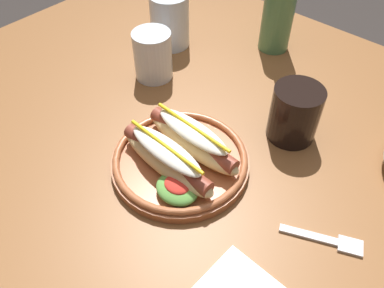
% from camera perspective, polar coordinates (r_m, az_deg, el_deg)
% --- Properties ---
extents(ground_plane, '(8.00, 8.00, 0.00)m').
position_cam_1_polar(ground_plane, '(1.36, 2.20, -20.34)').
color(ground_plane, '#2D2826').
extents(dining_table, '(1.27, 0.95, 0.74)m').
position_cam_1_polar(dining_table, '(0.81, 3.46, -2.18)').
color(dining_table, brown).
rests_on(dining_table, ground_plane).
extents(hot_dog_plate, '(0.24, 0.24, 0.08)m').
position_cam_1_polar(hot_dog_plate, '(0.65, -1.77, -1.81)').
color(hot_dog_plate, '#9E5633').
rests_on(hot_dog_plate, dining_table).
extents(fork, '(0.12, 0.07, 0.00)m').
position_cam_1_polar(fork, '(0.62, 19.26, -13.14)').
color(fork, silver).
rests_on(fork, dining_table).
extents(soda_cup, '(0.09, 0.09, 0.10)m').
position_cam_1_polar(soda_cup, '(0.71, 14.78, 4.34)').
color(soda_cup, black).
rests_on(soda_cup, dining_table).
extents(water_cup, '(0.09, 0.09, 0.12)m').
position_cam_1_polar(water_cup, '(0.94, -3.28, 17.60)').
color(water_cup, silver).
rests_on(water_cup, dining_table).
extents(extra_cup, '(0.08, 0.08, 0.10)m').
position_cam_1_polar(extra_cup, '(0.84, -5.75, 12.80)').
color(extra_cup, silver).
rests_on(extra_cup, dining_table).
extents(glass_bottle, '(0.07, 0.07, 0.24)m').
position_cam_1_polar(glass_bottle, '(0.93, 12.59, 18.63)').
color(glass_bottle, '#4C7F51').
rests_on(glass_bottle, dining_table).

